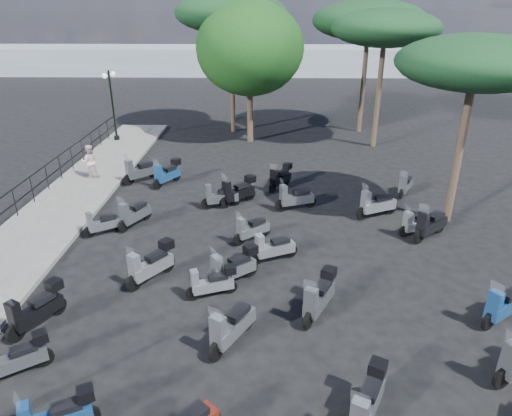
{
  "coord_description": "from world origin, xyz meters",
  "views": [
    {
      "loc": [
        1.64,
        -12.09,
        7.5
      ],
      "look_at": [
        1.33,
        2.07,
        1.2
      ],
      "focal_mm": 32.0,
      "sensor_mm": 36.0,
      "label": 1
    }
  ],
  "objects_px": {
    "scooter_4": "(134,214)",
    "pine_3": "(476,63)",
    "scooter_11": "(167,174)",
    "scooter_21": "(273,248)",
    "scooter_22": "(376,205)",
    "scooter_29": "(405,185)",
    "scooter_2": "(36,310)",
    "scooter_20": "(319,297)",
    "scooter_9": "(233,267)",
    "pine_0": "(369,21)",
    "scooter_15": "(251,229)",
    "scooter_25": "(504,306)",
    "broadleaf_tree": "(250,49)",
    "scooter_14": "(212,283)",
    "scooter_3": "(103,224)",
    "scooter_27": "(417,224)",
    "scooter_28": "(430,225)",
    "lamp_post_2": "(112,101)",
    "pine_2": "(231,13)",
    "scooter_7": "(231,327)",
    "scooter_16": "(295,198)",
    "scooter_17": "(238,192)",
    "scooter_8": "(151,265)",
    "pine_1": "(385,28)",
    "scooter_19": "(367,403)",
    "scooter_23": "(280,178)",
    "pedestrian_far": "(90,161)",
    "scooter_5": "(140,171)"
  },
  "relations": [
    {
      "from": "scooter_23",
      "to": "pine_2",
      "type": "distance_m",
      "value": 12.29
    },
    {
      "from": "scooter_19",
      "to": "pine_1",
      "type": "bearing_deg",
      "value": -74.52
    },
    {
      "from": "pedestrian_far",
      "to": "pine_2",
      "type": "height_order",
      "value": "pine_2"
    },
    {
      "from": "scooter_22",
      "to": "scooter_29",
      "type": "height_order",
      "value": "scooter_22"
    },
    {
      "from": "scooter_25",
      "to": "scooter_14",
      "type": "bearing_deg",
      "value": 48.29
    },
    {
      "from": "scooter_22",
      "to": "scooter_27",
      "type": "bearing_deg",
      "value": -168.18
    },
    {
      "from": "scooter_9",
      "to": "scooter_11",
      "type": "distance_m",
      "value": 8.75
    },
    {
      "from": "broadleaf_tree",
      "to": "scooter_2",
      "type": "bearing_deg",
      "value": -105.31
    },
    {
      "from": "scooter_25",
      "to": "scooter_27",
      "type": "relative_size",
      "value": 1.01
    },
    {
      "from": "scooter_5",
      "to": "scooter_7",
      "type": "distance_m",
      "value": 12.09
    },
    {
      "from": "scooter_16",
      "to": "pine_1",
      "type": "height_order",
      "value": "pine_1"
    },
    {
      "from": "scooter_21",
      "to": "scooter_15",
      "type": "bearing_deg",
      "value": 4.35
    },
    {
      "from": "scooter_2",
      "to": "scooter_21",
      "type": "height_order",
      "value": "scooter_2"
    },
    {
      "from": "scooter_17",
      "to": "scooter_7",
      "type": "bearing_deg",
      "value": 141.1
    },
    {
      "from": "scooter_20",
      "to": "scooter_21",
      "type": "xyz_separation_m",
      "value": [
        -1.17,
        2.74,
        -0.08
      ]
    },
    {
      "from": "broadleaf_tree",
      "to": "scooter_11",
      "type": "bearing_deg",
      "value": -115.41
    },
    {
      "from": "scooter_21",
      "to": "pine_3",
      "type": "xyz_separation_m",
      "value": [
        6.66,
        3.14,
        5.31
      ]
    },
    {
      "from": "scooter_8",
      "to": "scooter_28",
      "type": "height_order",
      "value": "scooter_28"
    },
    {
      "from": "scooter_14",
      "to": "pine_1",
      "type": "xyz_separation_m",
      "value": [
        7.72,
        15.2,
        5.95
      ]
    },
    {
      "from": "lamp_post_2",
      "to": "pine_3",
      "type": "bearing_deg",
      "value": -22.31
    },
    {
      "from": "scooter_27",
      "to": "scooter_29",
      "type": "xyz_separation_m",
      "value": [
        0.64,
        3.82,
        0.0
      ]
    },
    {
      "from": "scooter_4",
      "to": "pine_0",
      "type": "relative_size",
      "value": 0.2
    },
    {
      "from": "lamp_post_2",
      "to": "scooter_20",
      "type": "xyz_separation_m",
      "value": [
        10.34,
        -16.45,
        -1.91
      ]
    },
    {
      "from": "scooter_16",
      "to": "scooter_22",
      "type": "xyz_separation_m",
      "value": [
        3.09,
        -0.64,
        0.03
      ]
    },
    {
      "from": "scooter_3",
      "to": "scooter_14",
      "type": "height_order",
      "value": "scooter_14"
    },
    {
      "from": "scooter_29",
      "to": "scooter_17",
      "type": "bearing_deg",
      "value": 39.99
    },
    {
      "from": "scooter_3",
      "to": "pine_2",
      "type": "bearing_deg",
      "value": -47.62
    },
    {
      "from": "pine_3",
      "to": "scooter_14",
      "type": "bearing_deg",
      "value": -148.45
    },
    {
      "from": "lamp_post_2",
      "to": "pine_2",
      "type": "distance_m",
      "value": 8.66
    },
    {
      "from": "scooter_15",
      "to": "scooter_25",
      "type": "height_order",
      "value": "scooter_25"
    },
    {
      "from": "scooter_11",
      "to": "scooter_21",
      "type": "bearing_deg",
      "value": 156.0
    },
    {
      "from": "scooter_5",
      "to": "scooter_20",
      "type": "height_order",
      "value": "scooter_5"
    },
    {
      "from": "scooter_20",
      "to": "pine_3",
      "type": "relative_size",
      "value": 0.24
    },
    {
      "from": "scooter_28",
      "to": "scooter_29",
      "type": "relative_size",
      "value": 1.07
    },
    {
      "from": "scooter_7",
      "to": "pine_2",
      "type": "bearing_deg",
      "value": -55.62
    },
    {
      "from": "scooter_4",
      "to": "pine_3",
      "type": "distance_m",
      "value": 12.9
    },
    {
      "from": "scooter_4",
      "to": "pine_3",
      "type": "relative_size",
      "value": 0.23
    },
    {
      "from": "scooter_14",
      "to": "pine_0",
      "type": "bearing_deg",
      "value": -41.7
    },
    {
      "from": "scooter_21",
      "to": "scooter_25",
      "type": "distance_m",
      "value": 6.55
    },
    {
      "from": "pine_0",
      "to": "scooter_11",
      "type": "bearing_deg",
      "value": -136.69
    },
    {
      "from": "scooter_4",
      "to": "scooter_3",
      "type": "bearing_deg",
      "value": 64.02
    },
    {
      "from": "scooter_2",
      "to": "scooter_20",
      "type": "bearing_deg",
      "value": -146.78
    },
    {
      "from": "scooter_3",
      "to": "scooter_27",
      "type": "relative_size",
      "value": 0.87
    },
    {
      "from": "pine_0",
      "to": "scooter_7",
      "type": "bearing_deg",
      "value": -108.39
    },
    {
      "from": "scooter_23",
      "to": "pine_3",
      "type": "xyz_separation_m",
      "value": [
        6.26,
        -3.24,
        5.26
      ]
    },
    {
      "from": "scooter_14",
      "to": "pine_0",
      "type": "relative_size",
      "value": 0.18
    },
    {
      "from": "scooter_4",
      "to": "scooter_28",
      "type": "height_order",
      "value": "scooter_28"
    },
    {
      "from": "scooter_22",
      "to": "pine_0",
      "type": "bearing_deg",
      "value": -32.87
    },
    {
      "from": "scooter_17",
      "to": "scooter_28",
      "type": "bearing_deg",
      "value": -153.86
    },
    {
      "from": "scooter_29",
      "to": "scooter_7",
      "type": "bearing_deg",
      "value": 85.76
    }
  ]
}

